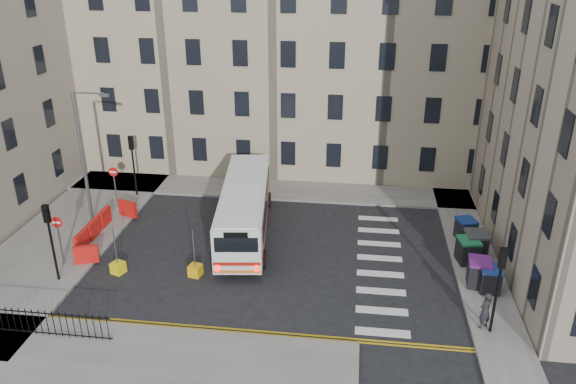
% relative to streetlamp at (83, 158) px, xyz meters
% --- Properties ---
extents(ground, '(120.00, 120.00, 0.00)m').
position_rel_streetlamp_xyz_m(ground, '(13.00, -2.00, -4.34)').
color(ground, black).
rests_on(ground, ground).
extents(pavement_north, '(36.00, 3.20, 0.15)m').
position_rel_streetlamp_xyz_m(pavement_north, '(7.00, 6.60, -4.26)').
color(pavement_north, slate).
rests_on(pavement_north, ground).
extents(pavement_east, '(2.40, 26.00, 0.15)m').
position_rel_streetlamp_xyz_m(pavement_east, '(22.00, 2.00, -4.26)').
color(pavement_east, slate).
rests_on(pavement_east, ground).
extents(pavement_west, '(6.00, 22.00, 0.15)m').
position_rel_streetlamp_xyz_m(pavement_west, '(-1.00, -1.00, -4.26)').
color(pavement_west, slate).
rests_on(pavement_west, ground).
extents(pavement_sw, '(20.00, 6.00, 0.15)m').
position_rel_streetlamp_xyz_m(pavement_sw, '(6.00, -12.00, -4.26)').
color(pavement_sw, slate).
rests_on(pavement_sw, ground).
extents(terrace_north, '(38.30, 10.80, 17.20)m').
position_rel_streetlamp_xyz_m(terrace_north, '(6.00, 13.50, 4.28)').
color(terrace_north, tan).
rests_on(terrace_north, ground).
extents(traffic_light_east, '(0.28, 0.22, 4.10)m').
position_rel_streetlamp_xyz_m(traffic_light_east, '(21.60, -7.50, -1.47)').
color(traffic_light_east, black).
rests_on(traffic_light_east, pavement_east).
extents(traffic_light_nw, '(0.28, 0.22, 4.10)m').
position_rel_streetlamp_xyz_m(traffic_light_nw, '(1.00, 4.50, -1.47)').
color(traffic_light_nw, black).
rests_on(traffic_light_nw, pavement_west).
extents(traffic_light_sw, '(0.28, 0.22, 4.10)m').
position_rel_streetlamp_xyz_m(traffic_light_sw, '(1.00, -6.00, -1.47)').
color(traffic_light_sw, black).
rests_on(traffic_light_sw, pavement_west).
extents(streetlamp, '(0.50, 0.22, 8.14)m').
position_rel_streetlamp_xyz_m(streetlamp, '(0.00, 0.00, 0.00)').
color(streetlamp, '#595B5E').
rests_on(streetlamp, pavement_west).
extents(no_entry_north, '(0.60, 0.08, 3.00)m').
position_rel_streetlamp_xyz_m(no_entry_north, '(0.50, 2.50, -2.26)').
color(no_entry_north, '#595B5E').
rests_on(no_entry_north, pavement_west).
extents(no_entry_south, '(0.60, 0.08, 3.00)m').
position_rel_streetlamp_xyz_m(no_entry_south, '(0.50, -4.50, -2.26)').
color(no_entry_south, '#595B5E').
rests_on(no_entry_south, pavement_west).
extents(roadworks_barriers, '(1.66, 6.26, 1.00)m').
position_rel_streetlamp_xyz_m(roadworks_barriers, '(1.16, -1.50, -3.69)').
color(roadworks_barriers, red).
rests_on(roadworks_barriers, pavement_west).
extents(iron_railings, '(7.80, 0.04, 1.20)m').
position_rel_streetlamp_xyz_m(iron_railings, '(1.75, -10.20, -3.59)').
color(iron_railings, black).
rests_on(iron_railings, pavement_sw).
extents(bus, '(3.78, 10.98, 2.92)m').
position_rel_streetlamp_xyz_m(bus, '(9.25, 0.33, -2.65)').
color(bus, silver).
rests_on(bus, ground).
extents(wheelie_bin_a, '(1.02, 1.16, 1.24)m').
position_rel_streetlamp_xyz_m(wheelie_bin_a, '(22.15, -4.22, -3.56)').
color(wheelie_bin_a, black).
rests_on(wheelie_bin_a, pavement_east).
extents(wheelie_bin_b, '(1.21, 1.35, 1.37)m').
position_rel_streetlamp_xyz_m(wheelie_bin_b, '(21.69, -3.80, -3.50)').
color(wheelie_bin_b, black).
rests_on(wheelie_bin_b, pavement_east).
extents(wheelie_bin_c, '(1.23, 1.36, 1.32)m').
position_rel_streetlamp_xyz_m(wheelie_bin_c, '(21.52, -1.61, -3.52)').
color(wheelie_bin_c, black).
rests_on(wheelie_bin_c, pavement_east).
extents(wheelie_bin_d, '(1.23, 1.38, 1.42)m').
position_rel_streetlamp_xyz_m(wheelie_bin_d, '(22.00, -0.99, -3.47)').
color(wheelie_bin_d, black).
rests_on(wheelie_bin_d, pavement_east).
extents(wheelie_bin_e, '(1.25, 1.34, 1.22)m').
position_rel_streetlamp_xyz_m(wheelie_bin_e, '(21.81, 0.96, -3.57)').
color(wheelie_bin_e, black).
rests_on(wheelie_bin_e, pavement_east).
extents(pedestrian, '(0.76, 0.72, 1.75)m').
position_rel_streetlamp_xyz_m(pedestrian, '(21.33, -7.25, -3.31)').
color(pedestrian, black).
rests_on(pedestrian, pavement_east).
extents(bollard_yellow, '(0.77, 0.77, 0.60)m').
position_rel_streetlamp_xyz_m(bollard_yellow, '(3.62, -4.81, -4.04)').
color(bollard_yellow, yellow).
rests_on(bollard_yellow, ground).
extents(bollard_chevron, '(0.71, 0.71, 0.60)m').
position_rel_streetlamp_xyz_m(bollard_chevron, '(7.63, -4.56, -4.04)').
color(bollard_chevron, '#E7A40D').
rests_on(bollard_chevron, ground).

